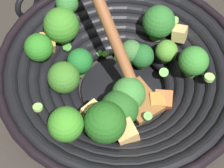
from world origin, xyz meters
TOP-DOWN VIEW (x-y plane):
  - ground_plane at (0.00, 0.00)m, footprint 4.00×4.00m
  - wok at (-0.00, 0.00)m, footprint 0.39×0.39m

SIDE VIEW (x-z plane):
  - ground_plane at x=0.00m, z-range 0.00..0.00m
  - wok at x=0.00m, z-range -0.07..0.19m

